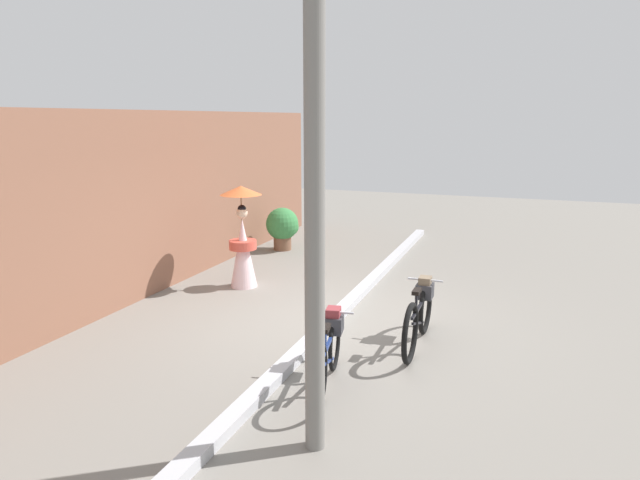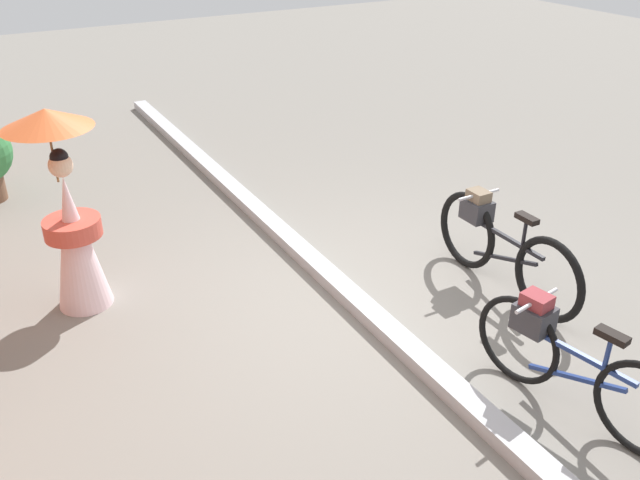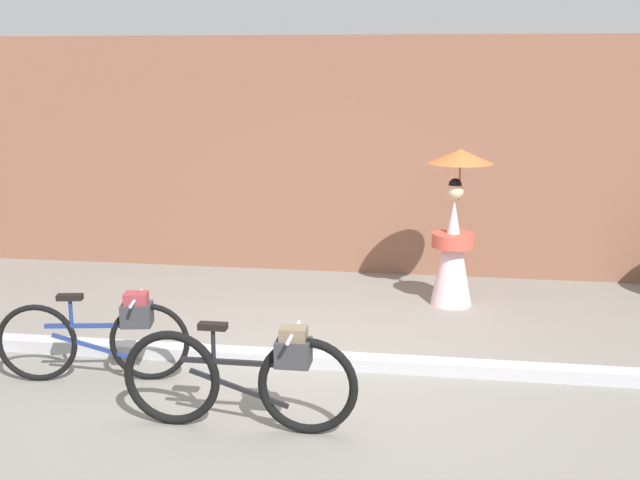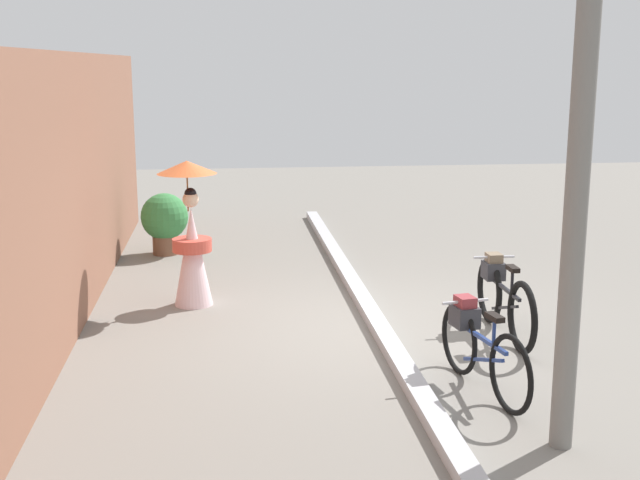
# 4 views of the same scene
# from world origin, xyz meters

# --- Properties ---
(ground_plane) EXTENTS (30.00, 30.00, 0.00)m
(ground_plane) POSITION_xyz_m (0.00, 0.00, 0.00)
(ground_plane) COLOR gray
(building_wall) EXTENTS (14.00, 0.40, 3.12)m
(building_wall) POSITION_xyz_m (0.00, 3.56, 1.56)
(building_wall) COLOR brown
(building_wall) RESTS_ON ground_plane
(sidewalk_curb) EXTENTS (14.00, 0.20, 0.12)m
(sidewalk_curb) POSITION_xyz_m (0.00, 0.00, 0.06)
(sidewalk_curb) COLOR #B2B2B7
(sidewalk_curb) RESTS_ON ground_plane
(bicycle_near_officer) EXTENTS (1.85, 0.48, 0.85)m
(bicycle_near_officer) POSITION_xyz_m (-0.39, -1.35, 0.44)
(bicycle_near_officer) COLOR black
(bicycle_near_officer) RESTS_ON ground_plane
(bicycle_far_side) EXTENTS (1.69, 0.49, 0.81)m
(bicycle_far_side) POSITION_xyz_m (-1.88, -0.61, 0.43)
(bicycle_far_side) COLOR black
(bicycle_far_side) RESTS_ON ground_plane
(person_with_parasol) EXTENTS (0.74, 0.74, 1.82)m
(person_with_parasol) POSITION_xyz_m (1.22, 2.13, 0.89)
(person_with_parasol) COLOR silver
(person_with_parasol) RESTS_ON ground_plane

